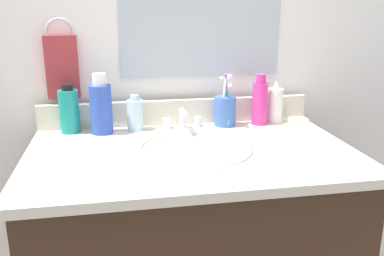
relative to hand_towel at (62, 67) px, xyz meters
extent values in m
cube|color=beige|center=(0.40, -0.33, -0.23)|extent=(1.01, 0.63, 0.03)
cube|color=beige|center=(0.40, -0.02, -0.17)|extent=(1.01, 0.02, 0.09)
cube|color=white|center=(0.40, 0.04, -0.32)|extent=(2.11, 0.04, 1.30)
torus|color=silver|center=(0.00, 0.02, 0.12)|extent=(0.10, 0.01, 0.10)
cube|color=#A53338|center=(0.00, 0.00, 0.00)|extent=(0.11, 0.04, 0.22)
torus|color=white|center=(0.41, -0.32, -0.22)|extent=(0.37, 0.37, 0.02)
ellipsoid|color=white|center=(0.41, -0.32, -0.26)|extent=(0.32, 0.32, 0.11)
cylinder|color=#B2B5BA|center=(0.41, -0.32, -0.29)|extent=(0.04, 0.04, 0.01)
cube|color=silver|center=(0.41, -0.12, -0.21)|extent=(0.16, 0.05, 0.01)
cylinder|color=silver|center=(0.41, -0.12, -0.18)|extent=(0.02, 0.02, 0.06)
cylinder|color=silver|center=(0.41, -0.15, -0.15)|extent=(0.02, 0.09, 0.02)
cylinder|color=silver|center=(0.35, -0.12, -0.19)|extent=(0.03, 0.03, 0.04)
cylinder|color=silver|center=(0.46, -0.12, -0.19)|extent=(0.03, 0.03, 0.04)
cylinder|color=teal|center=(0.02, -0.07, -0.15)|extent=(0.07, 0.07, 0.15)
cylinder|color=black|center=(0.02, -0.07, -0.06)|extent=(0.04, 0.04, 0.02)
cylinder|color=#2D4CB2|center=(0.13, -0.10, -0.14)|extent=(0.08, 0.08, 0.17)
cylinder|color=white|center=(0.13, -0.10, -0.03)|extent=(0.05, 0.05, 0.04)
cylinder|color=silver|center=(0.24, -0.08, -0.17)|extent=(0.06, 0.06, 0.11)
cylinder|color=silver|center=(0.24, -0.08, -0.10)|extent=(0.03, 0.03, 0.02)
cylinder|color=#D8338C|center=(0.70, -0.09, -0.14)|extent=(0.06, 0.06, 0.16)
cylinder|color=#D8338C|center=(0.70, -0.09, -0.05)|extent=(0.04, 0.04, 0.03)
cylinder|color=white|center=(0.77, -0.07, -0.16)|extent=(0.06, 0.06, 0.13)
cone|color=white|center=(0.77, -0.07, -0.08)|extent=(0.03, 0.03, 0.03)
cylinder|color=#3F66B7|center=(0.57, -0.08, -0.17)|extent=(0.08, 0.08, 0.11)
cylinder|color=#B23FBF|center=(0.58, -0.07, -0.12)|extent=(0.03, 0.03, 0.18)
cube|color=white|center=(0.59, -0.06, -0.04)|extent=(0.01, 0.02, 0.01)
cylinder|color=#26B2B2|center=(0.58, -0.09, -0.13)|extent=(0.01, 0.06, 0.16)
cube|color=white|center=(0.58, -0.12, -0.06)|extent=(0.01, 0.02, 0.01)
cylinder|color=white|center=(0.56, -0.09, -0.12)|extent=(0.03, 0.03, 0.18)
cube|color=white|center=(0.55, -0.10, -0.04)|extent=(0.01, 0.02, 0.01)
cylinder|color=#D8333F|center=(0.58, -0.07, -0.12)|extent=(0.02, 0.03, 0.17)
cube|color=white|center=(0.59, -0.06, -0.05)|extent=(0.01, 0.02, 0.01)
cube|color=white|center=(0.85, -0.12, -0.21)|extent=(0.06, 0.04, 0.02)
camera|label=1|loc=(0.18, -1.53, 0.21)|focal=39.32mm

